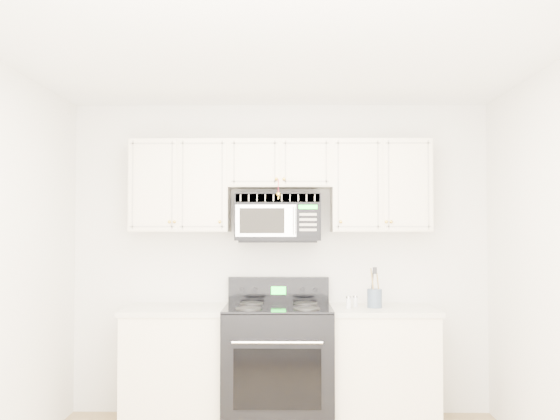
{
  "coord_description": "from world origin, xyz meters",
  "views": [
    {
      "loc": [
        0.05,
        -3.54,
        1.55
      ],
      "look_at": [
        0.0,
        1.3,
        1.69
      ],
      "focal_mm": 40.0,
      "sensor_mm": 36.0,
      "label": 1
    }
  ],
  "objects": [
    {
      "name": "shaker_pepper",
      "position": [
        0.54,
        1.37,
        0.97
      ],
      "size": [
        0.04,
        0.04,
        0.1
      ],
      "color": "silver",
      "rests_on": "base_cabinet_right"
    },
    {
      "name": "range",
      "position": [
        -0.02,
        1.4,
        0.48
      ],
      "size": [
        0.84,
        0.76,
        1.14
      ],
      "color": "black",
      "rests_on": "ground"
    },
    {
      "name": "base_cabinet_right",
      "position": [
        0.8,
        1.44,
        0.43
      ],
      "size": [
        0.86,
        0.65,
        0.92
      ],
      "color": "silver",
      "rests_on": "ground"
    },
    {
      "name": "room",
      "position": [
        0.0,
        0.0,
        1.3
      ],
      "size": [
        3.51,
        3.51,
        2.61
      ],
      "color": "#9F8152",
      "rests_on": "ground"
    },
    {
      "name": "shaker_salt",
      "position": [
        0.6,
        1.47,
        0.97
      ],
      "size": [
        0.04,
        0.04,
        0.09
      ],
      "color": "silver",
      "rests_on": "base_cabinet_right"
    },
    {
      "name": "upper_cabinets",
      "position": [
        -0.0,
        1.58,
        1.93
      ],
      "size": [
        2.44,
        0.37,
        0.75
      ],
      "color": "silver",
      "rests_on": "ground"
    },
    {
      "name": "base_cabinet_left",
      "position": [
        -0.8,
        1.44,
        0.43
      ],
      "size": [
        0.86,
        0.65,
        0.92
      ],
      "color": "silver",
      "rests_on": "ground"
    },
    {
      "name": "microwave",
      "position": [
        -0.02,
        1.57,
        1.64
      ],
      "size": [
        0.69,
        0.4,
        0.38
      ],
      "color": "black",
      "rests_on": "ground"
    },
    {
      "name": "utensil_crock",
      "position": [
        0.75,
        1.42,
        1.0
      ],
      "size": [
        0.12,
        0.12,
        0.31
      ],
      "color": "#44576F",
      "rests_on": "base_cabinet_right"
    }
  ]
}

